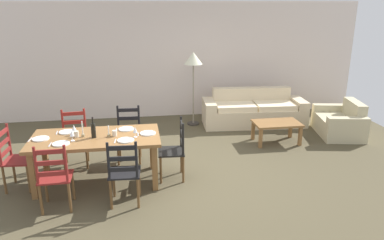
# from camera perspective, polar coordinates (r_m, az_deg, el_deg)

# --- Properties ---
(ground_plane) EXTENTS (9.60, 9.60, 0.02)m
(ground_plane) POSITION_cam_1_polar(r_m,az_deg,el_deg) (6.09, -1.79, -8.20)
(ground_plane) COLOR #4D452F
(wall_far) EXTENTS (9.60, 0.16, 2.70)m
(wall_far) POSITION_cam_1_polar(r_m,az_deg,el_deg) (8.86, -4.56, 9.21)
(wall_far) COLOR beige
(wall_far) RESTS_ON ground_plane
(dining_table) EXTENTS (1.90, 0.96, 0.75)m
(dining_table) POSITION_cam_1_polar(r_m,az_deg,el_deg) (5.69, -14.71, -3.31)
(dining_table) COLOR olive
(dining_table) RESTS_ON ground_plane
(dining_chair_near_left) EXTENTS (0.43, 0.41, 0.96)m
(dining_chair_near_left) POSITION_cam_1_polar(r_m,az_deg,el_deg) (5.18, -20.57, -8.28)
(dining_chair_near_left) COLOR maroon
(dining_chair_near_left) RESTS_ON ground_plane
(dining_chair_near_right) EXTENTS (0.44, 0.42, 0.96)m
(dining_chair_near_right) POSITION_cam_1_polar(r_m,az_deg,el_deg) (5.06, -10.50, -8.03)
(dining_chair_near_right) COLOR black
(dining_chair_near_right) RESTS_ON ground_plane
(dining_chair_far_left) EXTENTS (0.45, 0.43, 0.96)m
(dining_chair_far_left) POSITION_cam_1_polar(r_m,az_deg,el_deg) (6.48, -17.75, -2.75)
(dining_chair_far_left) COLOR maroon
(dining_chair_far_left) RESTS_ON ground_plane
(dining_chair_far_right) EXTENTS (0.44, 0.42, 0.96)m
(dining_chair_far_right) POSITION_cam_1_polar(r_m,az_deg,el_deg) (6.47, -9.79, -2.18)
(dining_chair_far_right) COLOR black
(dining_chair_far_right) RESTS_ON ground_plane
(dining_chair_head_west) EXTENTS (0.43, 0.45, 0.96)m
(dining_chair_head_west) POSITION_cam_1_polar(r_m,az_deg,el_deg) (6.00, -25.84, -5.38)
(dining_chair_head_west) COLOR maroon
(dining_chair_head_west) RESTS_ON ground_plane
(dining_chair_head_east) EXTENTS (0.42, 0.44, 0.96)m
(dining_chair_head_east) POSITION_cam_1_polar(r_m,az_deg,el_deg) (5.72, -2.73, -4.60)
(dining_chair_head_east) COLOR black
(dining_chair_head_east) RESTS_ON ground_plane
(dinner_plate_near_left) EXTENTS (0.24, 0.24, 0.02)m
(dinner_plate_near_left) POSITION_cam_1_polar(r_m,az_deg,el_deg) (5.50, -19.69, -3.48)
(dinner_plate_near_left) COLOR white
(dinner_plate_near_left) RESTS_ON dining_table
(fork_near_left) EXTENTS (0.02, 0.17, 0.01)m
(fork_near_left) POSITION_cam_1_polar(r_m,az_deg,el_deg) (5.53, -21.21, -3.59)
(fork_near_left) COLOR silver
(fork_near_left) RESTS_ON dining_table
(dinner_plate_near_right) EXTENTS (0.24, 0.24, 0.02)m
(dinner_plate_near_right) POSITION_cam_1_polar(r_m,az_deg,el_deg) (5.39, -10.27, -3.10)
(dinner_plate_near_right) COLOR white
(dinner_plate_near_right) RESTS_ON dining_table
(fork_near_right) EXTENTS (0.03, 0.17, 0.01)m
(fork_near_right) POSITION_cam_1_polar(r_m,az_deg,el_deg) (5.40, -11.86, -3.23)
(fork_near_right) COLOR silver
(fork_near_right) RESTS_ON dining_table
(dinner_plate_far_left) EXTENTS (0.24, 0.24, 0.02)m
(dinner_plate_far_left) POSITION_cam_1_polar(r_m,az_deg,el_deg) (5.96, -18.86, -1.77)
(dinner_plate_far_left) COLOR white
(dinner_plate_far_left) RESTS_ON dining_table
(fork_far_left) EXTENTS (0.03, 0.17, 0.01)m
(fork_far_left) POSITION_cam_1_polar(r_m,az_deg,el_deg) (5.99, -20.27, -1.88)
(fork_far_left) COLOR silver
(fork_far_left) RESTS_ON dining_table
(dinner_plate_far_right) EXTENTS (0.24, 0.24, 0.02)m
(dinner_plate_far_right) POSITION_cam_1_polar(r_m,az_deg,el_deg) (5.86, -10.19, -1.39)
(dinner_plate_far_right) COLOR white
(dinner_plate_far_right) RESTS_ON dining_table
(fork_far_right) EXTENTS (0.03, 0.17, 0.01)m
(fork_far_right) POSITION_cam_1_polar(r_m,az_deg,el_deg) (5.87, -11.65, -1.51)
(fork_far_right) COLOR silver
(fork_far_right) RESTS_ON dining_table
(dinner_plate_head_west) EXTENTS (0.24, 0.24, 0.02)m
(dinner_plate_head_west) POSITION_cam_1_polar(r_m,az_deg,el_deg) (5.80, -22.46, -2.71)
(dinner_plate_head_west) COLOR white
(dinner_plate_head_west) RESTS_ON dining_table
(fork_head_west) EXTENTS (0.03, 0.17, 0.01)m
(fork_head_west) POSITION_cam_1_polar(r_m,az_deg,el_deg) (5.84, -23.88, -2.82)
(fork_head_west) COLOR silver
(fork_head_west) RESTS_ON dining_table
(dinner_plate_head_east) EXTENTS (0.24, 0.24, 0.02)m
(dinner_plate_head_east) POSITION_cam_1_polar(r_m,az_deg,el_deg) (5.63, -6.87, -2.05)
(dinner_plate_head_east) COLOR white
(dinner_plate_head_east) RESTS_ON dining_table
(fork_head_east) EXTENTS (0.02, 0.17, 0.01)m
(fork_head_east) POSITION_cam_1_polar(r_m,az_deg,el_deg) (5.63, -8.39, -2.18)
(fork_head_east) COLOR silver
(fork_head_east) RESTS_ON dining_table
(wine_bottle) EXTENTS (0.07, 0.07, 0.32)m
(wine_bottle) POSITION_cam_1_polar(r_m,az_deg,el_deg) (5.59, -15.08, -1.51)
(wine_bottle) COLOR black
(wine_bottle) RESTS_ON dining_table
(wine_glass_near_left) EXTENTS (0.06, 0.06, 0.16)m
(wine_glass_near_left) POSITION_cam_1_polar(r_m,az_deg,el_deg) (5.54, -18.17, -2.04)
(wine_glass_near_left) COLOR white
(wine_glass_near_left) RESTS_ON dining_table
(wine_glass_near_right) EXTENTS (0.06, 0.06, 0.16)m
(wine_glass_near_right) POSITION_cam_1_polar(r_m,az_deg,el_deg) (5.48, -8.84, -1.57)
(wine_glass_near_right) COLOR white
(wine_glass_near_right) RESTS_ON dining_table
(wine_glass_far_left) EXTENTS (0.06, 0.06, 0.16)m
(wine_glass_far_left) POSITION_cam_1_polar(r_m,az_deg,el_deg) (5.79, -17.88, -1.18)
(wine_glass_far_left) COLOR white
(wine_glass_far_left) RESTS_ON dining_table
(coffee_cup_primary) EXTENTS (0.07, 0.07, 0.09)m
(coffee_cup_primary) POSITION_cam_1_polar(r_m,az_deg,el_deg) (5.60, -11.95, -2.04)
(coffee_cup_primary) COLOR beige
(coffee_cup_primary) RESTS_ON dining_table
(coffee_cup_secondary) EXTENTS (0.07, 0.07, 0.09)m
(coffee_cup_secondary) POSITION_cam_1_polar(r_m,az_deg,el_deg) (5.72, -17.53, -2.08)
(coffee_cup_secondary) COLOR beige
(coffee_cup_secondary) RESTS_ON dining_table
(candle_tall) EXTENTS (0.05, 0.05, 0.24)m
(candle_tall) POSITION_cam_1_polar(r_m,az_deg,el_deg) (5.68, -16.61, -1.86)
(candle_tall) COLOR #998C66
(candle_tall) RESTS_ON dining_table
(candle_short) EXTENTS (0.05, 0.05, 0.17)m
(candle_short) POSITION_cam_1_polar(r_m,az_deg,el_deg) (5.59, -12.81, -2.11)
(candle_short) COLOR #998C66
(candle_short) RESTS_ON dining_table
(couch) EXTENTS (2.33, 0.94, 0.80)m
(couch) POSITION_cam_1_polar(r_m,az_deg,el_deg) (8.48, 9.48, 1.31)
(couch) COLOR beige
(couch) RESTS_ON ground_plane
(coffee_table) EXTENTS (0.90, 0.56, 0.42)m
(coffee_table) POSITION_cam_1_polar(r_m,az_deg,el_deg) (7.40, 13.03, -0.82)
(coffee_table) COLOR olive
(coffee_table) RESTS_ON ground_plane
(armchair_upholstered) EXTENTS (1.00, 1.29, 0.72)m
(armchair_upholstered) POSITION_cam_1_polar(r_m,az_deg,el_deg) (8.31, 22.21, -0.45)
(armchair_upholstered) COLOR #C6BA92
(armchair_upholstered) RESTS_ON ground_plane
(standing_lamp) EXTENTS (0.40, 0.40, 1.64)m
(standing_lamp) POSITION_cam_1_polar(r_m,az_deg,el_deg) (8.09, 0.21, 8.90)
(standing_lamp) COLOR #332D28
(standing_lamp) RESTS_ON ground_plane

